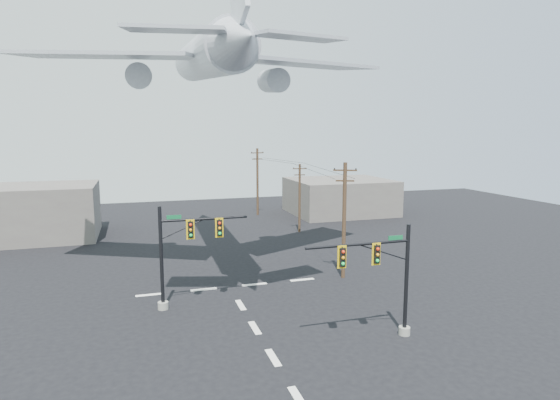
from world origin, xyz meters
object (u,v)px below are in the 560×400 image
object	(u,v)px
utility_pole_a	(344,218)
utility_pole_c	(257,180)
utility_pole_b	(300,197)
airliner	(208,58)
signal_mast_near	(386,279)
signal_mast_far	(180,254)

from	to	relation	value
utility_pole_a	utility_pole_c	world-z (taller)	utility_pole_c
utility_pole_b	airliner	xyz separation A→B (m)	(-12.34, -11.35, 13.82)
signal_mast_near	utility_pole_b	size ratio (longest dim) A/B	0.82
utility_pole_b	airliner	bearing A→B (deg)	-125.89
utility_pole_a	airliner	distance (m)	17.61
signal_mast_near	airliner	bearing A→B (deg)	112.45
utility_pole_c	airliner	world-z (taller)	airliner
airliner	utility_pole_a	bearing A→B (deg)	-122.67
airliner	utility_pole_c	bearing A→B (deg)	-22.92
signal_mast_near	airliner	xyz separation A→B (m)	(-7.28, 17.63, 14.49)
signal_mast_far	utility_pole_c	xyz separation A→B (m)	(13.98, 33.22, 1.26)
utility_pole_a	utility_pole_b	distance (m)	17.99
utility_pole_a	signal_mast_far	bearing A→B (deg)	-143.51
utility_pole_b	utility_pole_c	bearing A→B (deg)	110.03
signal_mast_near	utility_pole_a	xyz separation A→B (m)	(2.55, 11.18, 1.38)
airliner	signal_mast_far	bearing A→B (deg)	159.61
utility_pole_c	airliner	distance (m)	29.24
signal_mast_far	airliner	size ratio (longest dim) A/B	0.21
signal_mast_near	utility_pole_a	bearing A→B (deg)	77.15
signal_mast_near	utility_pole_c	distance (m)	41.76
signal_mast_near	signal_mast_far	distance (m)	13.70
signal_mast_near	utility_pole_b	distance (m)	29.42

